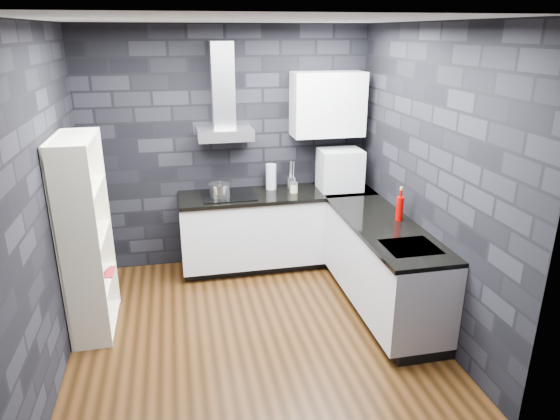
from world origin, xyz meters
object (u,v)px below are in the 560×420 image
object	(u,v)px
pot	(220,191)
red_bottle	(400,209)
glass_vase	(271,177)
appliance_garage	(340,170)
storage_jar	(294,188)
fruit_bowl	(83,239)
utensil_crock	(291,183)
bookshelf	(86,237)

from	to	relation	value
pot	red_bottle	world-z (taller)	red_bottle
glass_vase	appliance_garage	world-z (taller)	appliance_garage
storage_jar	fruit_bowl	xyz separation A→B (m)	(-2.10, -1.00, -0.01)
utensil_crock	appliance_garage	size ratio (longest dim) A/B	0.28
storage_jar	fruit_bowl	distance (m)	2.33
red_bottle	fruit_bowl	world-z (taller)	red_bottle
utensil_crock	pot	bearing A→B (deg)	-168.07
glass_vase	bookshelf	size ratio (longest dim) A/B	0.16
storage_jar	red_bottle	world-z (taller)	red_bottle
pot	red_bottle	distance (m)	1.93
utensil_crock	fruit_bowl	bearing A→B (deg)	-151.13
appliance_garage	pot	bearing A→B (deg)	-177.81
appliance_garage	red_bottle	distance (m)	1.11
bookshelf	utensil_crock	bearing A→B (deg)	40.18
storage_jar	appliance_garage	distance (m)	0.57
appliance_garage	utensil_crock	bearing A→B (deg)	165.27
appliance_garage	red_bottle	bearing A→B (deg)	-76.37
glass_vase	bookshelf	world-z (taller)	bookshelf
glass_vase	storage_jar	distance (m)	0.31
storage_jar	fruit_bowl	bearing A→B (deg)	-154.58
appliance_garage	bookshelf	bearing A→B (deg)	-160.40
storage_jar	appliance_garage	xyz separation A→B (m)	(0.54, 0.02, 0.17)
red_bottle	utensil_crock	bearing A→B (deg)	122.21
fruit_bowl	appliance_garage	bearing A→B (deg)	21.03
glass_vase	bookshelf	bearing A→B (deg)	-150.49
bookshelf	fruit_bowl	xyz separation A→B (m)	(0.00, -0.12, 0.04)
storage_jar	fruit_bowl	size ratio (longest dim) A/B	0.48
red_bottle	bookshelf	bearing A→B (deg)	176.31
appliance_garage	fruit_bowl	size ratio (longest dim) A/B	2.23
glass_vase	appliance_garage	xyz separation A→B (m)	(0.77, -0.17, 0.08)
storage_jar	utensil_crock	world-z (taller)	utensil_crock
pot	appliance_garage	size ratio (longest dim) A/B	0.47
fruit_bowl	storage_jar	bearing A→B (deg)	25.42
red_bottle	fruit_bowl	bearing A→B (deg)	178.78
storage_jar	utensil_crock	bearing A→B (deg)	85.94
bookshelf	fruit_bowl	distance (m)	0.13
glass_vase	utensil_crock	size ratio (longest dim) A/B	2.16
pot	appliance_garage	world-z (taller)	appliance_garage
glass_vase	storage_jar	bearing A→B (deg)	-40.00
pot	bookshelf	bearing A→B (deg)	-145.80
appliance_garage	bookshelf	world-z (taller)	bookshelf
pot	glass_vase	xyz separation A→B (m)	(0.61, 0.20, 0.07)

